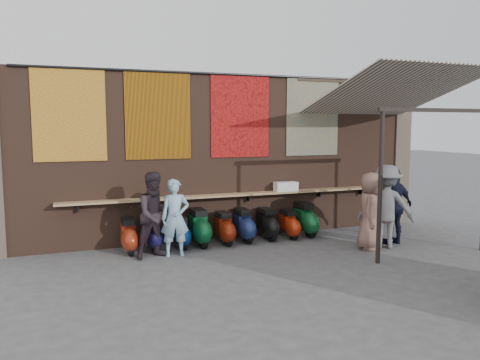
{
  "coord_description": "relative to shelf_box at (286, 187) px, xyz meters",
  "views": [
    {
      "loc": [
        -3.77,
        -8.21,
        2.75
      ],
      "look_at": [
        -0.19,
        1.2,
        1.59
      ],
      "focal_mm": 35.0,
      "sensor_mm": 36.0,
      "label": 1
    }
  ],
  "objects": [
    {
      "name": "scooter_stool_3",
      "position": [
        -2.34,
        -0.27,
        -0.82
      ],
      "size": [
        0.4,
        0.88,
        0.84
      ],
      "primitive_type": null,
      "color": "#0C5629",
      "rests_on": "ground"
    },
    {
      "name": "shelf_box",
      "position": [
        0.0,
        0.0,
        0.0
      ],
      "size": [
        0.58,
        0.27,
        0.23
      ],
      "primitive_type": "cube",
      "color": "white",
      "rests_on": "eating_counter"
    },
    {
      "name": "scooter_stool_4",
      "position": [
        -1.75,
        -0.32,
        -0.87
      ],
      "size": [
        0.35,
        0.78,
        0.74
      ],
      "primitive_type": null,
      "color": "maroon",
      "rests_on": "ground"
    },
    {
      "name": "brick_wall",
      "position": [
        -1.46,
        0.4,
        0.76
      ],
      "size": [
        10.0,
        0.4,
        4.0
      ],
      "primitive_type": "cube",
      "color": "brown",
      "rests_on": "ground"
    },
    {
      "name": "awning_post_left",
      "position": [
        0.64,
        -2.9,
        0.31
      ],
      "size": [
        0.09,
        0.09,
        3.1
      ],
      "primitive_type": "cylinder",
      "color": "black",
      "rests_on": "ground"
    },
    {
      "name": "scooter_stool_7",
      "position": [
        -0.07,
        -0.35,
        -0.9
      ],
      "size": [
        0.32,
        0.72,
        0.68
      ],
      "primitive_type": null,
      "color": "#B5270D",
      "rests_on": "ground"
    },
    {
      "name": "scooter_stool_8",
      "position": [
        0.43,
        -0.25,
        -0.83
      ],
      "size": [
        0.39,
        0.86,
        0.82
      ],
      "primitive_type": null,
      "color": "#105429",
      "rests_on": "ground"
    },
    {
      "name": "diner_right",
      "position": [
        -3.46,
        -0.9,
        -0.33
      ],
      "size": [
        1.03,
        0.89,
        1.81
      ],
      "primitive_type": "imported",
      "rotation": [
        0.0,
        0.0,
        0.26
      ],
      "color": "#2A2027",
      "rests_on": "ground"
    },
    {
      "name": "ground",
      "position": [
        -1.46,
        -2.3,
        -1.24
      ],
      "size": [
        70.0,
        70.0,
        0.0
      ],
      "primitive_type": "plane",
      "color": "#474749",
      "rests_on": "ground"
    },
    {
      "name": "diner_left",
      "position": [
        -3.05,
        -0.9,
        -0.42
      ],
      "size": [
        0.64,
        0.47,
        1.65
      ],
      "primitive_type": "imported",
      "rotation": [
        0.0,
        0.0,
        -0.12
      ],
      "color": "#8EB9CE",
      "rests_on": "ground"
    },
    {
      "name": "pier_right",
      "position": [
        3.74,
        0.4,
        0.76
      ],
      "size": [
        0.5,
        0.5,
        4.0
      ],
      "primitive_type": "cube",
      "color": "#4C4238",
      "rests_on": "ground"
    },
    {
      "name": "shopper_navy",
      "position": [
        1.96,
        -1.73,
        -0.35
      ],
      "size": [
        1.1,
        0.57,
        1.79
      ],
      "primitive_type": "imported",
      "rotation": [
        0.0,
        0.0,
        3.27
      ],
      "color": "black",
      "rests_on": "ground"
    },
    {
      "name": "scooter_stool_2",
      "position": [
        -2.8,
        -0.31,
        -0.89
      ],
      "size": [
        0.33,
        0.74,
        0.71
      ],
      "primitive_type": null,
      "color": "navy",
      "rests_on": "ground"
    },
    {
      "name": "scooter_stool_6",
      "position": [
        -0.62,
        -0.25,
        -0.87
      ],
      "size": [
        0.36,
        0.79,
        0.75
      ],
      "primitive_type": null,
      "color": "black",
      "rests_on": "ground"
    },
    {
      "name": "scooter_stool_5",
      "position": [
        -1.23,
        -0.25,
        -0.85
      ],
      "size": [
        0.37,
        0.81,
        0.77
      ],
      "primitive_type": null,
      "color": "navy",
      "rests_on": "ground"
    },
    {
      "name": "tapestry_multi",
      "position": [
        0.84,
        0.18,
        1.76
      ],
      "size": [
        1.5,
        0.02,
        2.0
      ],
      "primitive_type": "cube",
      "color": "#25618A",
      "rests_on": "brick_wall"
    },
    {
      "name": "awning_canvas",
      "position": [
        2.04,
        -1.4,
        2.31
      ],
      "size": [
        3.2,
        3.28,
        0.97
      ],
      "primitive_type": "cube",
      "rotation": [
        -0.28,
        0.0,
        0.0
      ],
      "color": "beige",
      "rests_on": "brick_wall"
    },
    {
      "name": "tapestry_orange",
      "position": [
        -1.16,
        0.18,
        1.76
      ],
      "size": [
        1.5,
        0.02,
        2.0
      ],
      "primitive_type": "cube",
      "color": "#B21F16",
      "rests_on": "brick_wall"
    },
    {
      "name": "hang_rail",
      "position": [
        -1.46,
        0.17,
        2.74
      ],
      "size": [
        9.5,
        0.06,
        0.06
      ],
      "primitive_type": "cylinder",
      "rotation": [
        0.0,
        1.57,
        0.0
      ],
      "color": "black",
      "rests_on": "brick_wall"
    },
    {
      "name": "scooter_stool_0",
      "position": [
        -3.95,
        -0.32,
        -0.87
      ],
      "size": [
        0.35,
        0.78,
        0.74
      ],
      "primitive_type": null,
      "color": "#9F2E15",
      "rests_on": "ground"
    },
    {
      "name": "awning_ledger",
      "position": [
        2.04,
        0.19,
        2.71
      ],
      "size": [
        3.3,
        0.08,
        0.12
      ],
      "primitive_type": "cube",
      "color": "#33261C",
      "rests_on": "brick_wall"
    },
    {
      "name": "tapestry_sun",
      "position": [
        -3.16,
        0.18,
        1.76
      ],
      "size": [
        1.5,
        0.02,
        2.0
      ],
      "primitive_type": "cube",
      "color": "orange",
      "rests_on": "brick_wall"
    },
    {
      "name": "scooter_stool_1",
      "position": [
        -3.43,
        -0.25,
        -0.84
      ],
      "size": [
        0.38,
        0.85,
        0.8
      ],
      "primitive_type": null,
      "color": "#1A144B",
      "rests_on": "ground"
    },
    {
      "name": "eating_counter",
      "position": [
        -1.46,
        0.03,
        -0.14
      ],
      "size": [
        8.0,
        0.32,
        0.05
      ],
      "primitive_type": "cube",
      "color": "#9E7A51",
      "rests_on": "brick_wall"
    },
    {
      "name": "tapestry_redgold",
      "position": [
        -5.06,
        0.18,
        1.76
      ],
      "size": [
        1.5,
        0.02,
        2.0
      ],
      "primitive_type": "cube",
      "color": "maroon",
      "rests_on": "brick_wall"
    },
    {
      "name": "shopper_grey",
      "position": [
        1.57,
        -1.93,
        -0.29
      ],
      "size": [
        1.4,
        1.29,
        1.89
      ],
      "primitive_type": "imported",
      "rotation": [
        0.0,
        0.0,
        2.51
      ],
      "color": "slate",
      "rests_on": "ground"
    },
    {
      "name": "shopper_tan",
      "position": [
        1.15,
        -1.93,
        -0.37
      ],
      "size": [
        0.99,
        0.99,
        1.74
      ],
      "primitive_type": "imported",
      "rotation": [
        0.0,
        0.0,
        0.78
      ],
      "color": "#7B594E",
      "rests_on": "ground"
    },
    {
      "name": "awning_header",
      "position": [
        2.04,
        -2.9,
        1.84
      ],
      "size": [
        3.0,
        0.08,
        0.08
      ],
      "primitive_type": "cube",
      "color": "black",
      "rests_on": "awning_post_left"
    }
  ]
}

